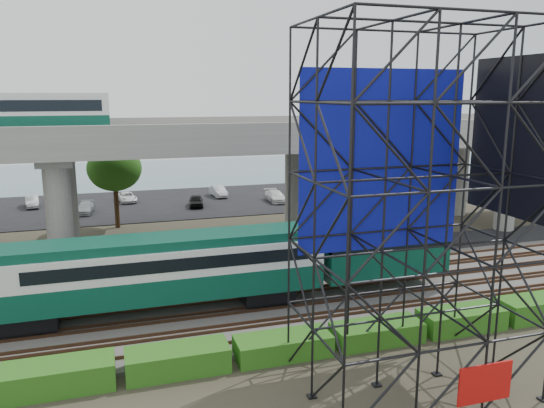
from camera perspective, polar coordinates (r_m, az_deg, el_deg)
name	(u,v)px	position (r m, az deg, el deg)	size (l,w,h in m)	color
ground	(241,322)	(29.90, -3.34, -12.59)	(140.00, 140.00, 0.00)	#474233
ballast_bed	(233,307)	(31.64, -4.22, -10.98)	(90.00, 12.00, 0.20)	slate
service_road	(207,264)	(39.49, -7.02, -6.45)	(90.00, 5.00, 0.08)	black
parking_lot	(170,203)	(62.05, -10.90, 0.12)	(90.00, 18.00, 0.08)	black
harbor_water	(154,176)	(83.64, -12.60, 3.00)	(140.00, 40.00, 0.03)	#43636F
rail_tracks	(233,304)	(31.57, -4.23, -10.68)	(90.00, 9.52, 0.16)	#472D1E
commuter_train	(192,265)	(30.28, -8.60, -6.53)	(29.30, 3.06, 4.30)	black
overpass	(181,147)	(43.04, -9.78, 6.11)	(80.00, 12.00, 12.40)	#9E9B93
scaffold_tower	(417,214)	(22.54, 15.30, -1.06)	(9.36, 6.36, 15.00)	black
hedge_strip	(283,345)	(26.17, 1.21, -14.93)	(34.60, 1.80, 1.20)	#255B14
trees	(134,181)	(43.21, -14.66, 2.39)	(40.94, 16.94, 7.69)	#382314
parked_cars	(186,197)	(61.87, -9.19, 0.76)	(38.53, 9.64, 1.28)	white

